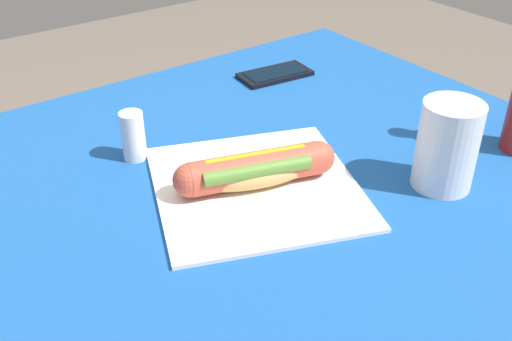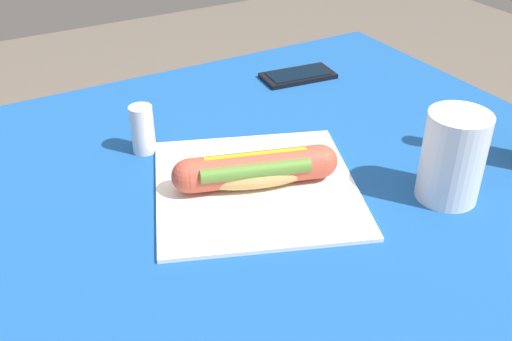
% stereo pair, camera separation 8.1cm
% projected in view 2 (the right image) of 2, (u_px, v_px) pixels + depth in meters
% --- Properties ---
extents(dining_table, '(1.09, 0.90, 0.74)m').
position_uv_depth(dining_table, '(249.00, 260.00, 0.92)').
color(dining_table, brown).
rests_on(dining_table, ground).
extents(paper_wrapper, '(0.36, 0.37, 0.01)m').
position_uv_depth(paper_wrapper, '(256.00, 187.00, 0.85)').
color(paper_wrapper, white).
rests_on(paper_wrapper, dining_table).
extents(hot_dog, '(0.23, 0.11, 0.05)m').
position_uv_depth(hot_dog, '(256.00, 170.00, 0.83)').
color(hot_dog, tan).
rests_on(hot_dog, paper_wrapper).
extents(cell_phone, '(0.15, 0.08, 0.01)m').
position_uv_depth(cell_phone, '(298.00, 76.00, 1.18)').
color(cell_phone, black).
rests_on(cell_phone, dining_table).
extents(drinking_cup, '(0.08, 0.08, 0.13)m').
position_uv_depth(drinking_cup, '(453.00, 157.00, 0.80)').
color(drinking_cup, white).
rests_on(drinking_cup, dining_table).
extents(salt_shaker, '(0.04, 0.04, 0.08)m').
position_uv_depth(salt_shaker, '(143.00, 129.00, 0.92)').
color(salt_shaker, silver).
rests_on(salt_shaker, dining_table).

